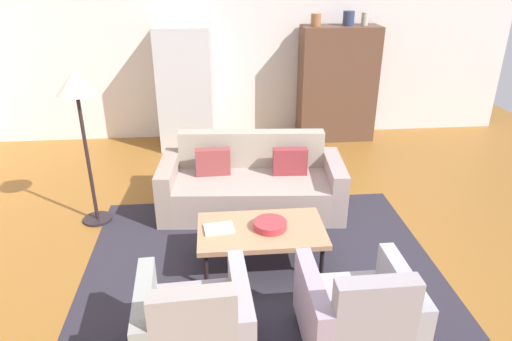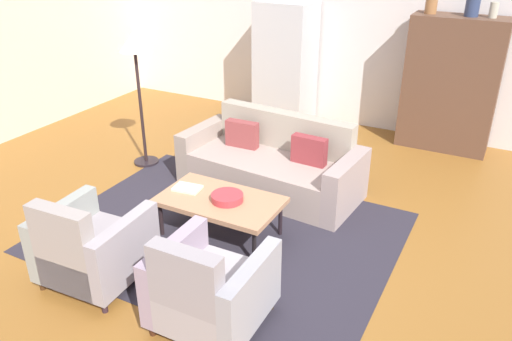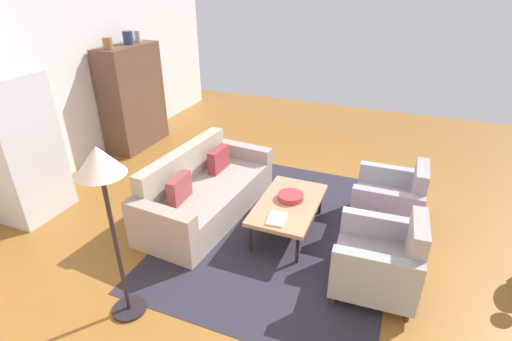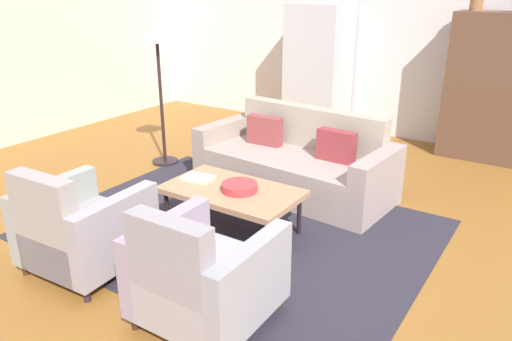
% 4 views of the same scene
% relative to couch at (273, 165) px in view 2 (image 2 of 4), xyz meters
% --- Properties ---
extents(ground_plane, '(10.29, 10.29, 0.00)m').
position_rel_couch_xyz_m(ground_plane, '(0.17, -1.31, -0.29)').
color(ground_plane, brown).
extents(wall_back, '(8.57, 0.12, 2.80)m').
position_rel_couch_xyz_m(wall_back, '(0.17, 2.57, 1.11)').
color(wall_back, silver).
rests_on(wall_back, ground).
extents(area_rug, '(3.40, 2.60, 0.01)m').
position_rel_couch_xyz_m(area_rug, '(-0.01, -1.14, -0.28)').
color(area_rug, '#292630').
rests_on(area_rug, ground).
extents(couch, '(2.16, 1.06, 0.86)m').
position_rel_couch_xyz_m(couch, '(0.00, 0.00, 0.00)').
color(couch, gray).
rests_on(couch, ground).
extents(coffee_table, '(1.20, 0.70, 0.42)m').
position_rel_couch_xyz_m(coffee_table, '(-0.01, -1.19, 0.09)').
color(coffee_table, black).
rests_on(coffee_table, ground).
extents(armchair_left, '(0.84, 0.84, 0.88)m').
position_rel_couch_xyz_m(armchair_left, '(-0.60, -2.35, 0.06)').
color(armchair_left, '#322817').
rests_on(armchair_left, ground).
extents(armchair_right, '(0.81, 0.81, 0.88)m').
position_rel_couch_xyz_m(armchair_right, '(0.59, -2.35, 0.06)').
color(armchair_right, '#352120').
rests_on(armchair_right, ground).
extents(fruit_bowl, '(0.32, 0.32, 0.07)m').
position_rel_couch_xyz_m(fruit_bowl, '(0.08, -1.19, 0.16)').
color(fruit_bowl, '#AA2F36').
rests_on(fruit_bowl, coffee_table).
extents(book_stack, '(0.30, 0.22, 0.02)m').
position_rel_couch_xyz_m(book_stack, '(-0.41, -1.17, 0.14)').
color(book_stack, beige).
rests_on(book_stack, coffee_table).
extents(cabinet, '(1.20, 0.51, 1.80)m').
position_rel_couch_xyz_m(cabinet, '(1.56, 2.23, 0.61)').
color(cabinet, brown).
rests_on(cabinet, ground).
extents(vase_tall, '(0.15, 0.15, 0.18)m').
position_rel_couch_xyz_m(vase_tall, '(1.16, 2.22, 1.60)').
color(vase_tall, '#956238').
rests_on(vase_tall, cabinet).
extents(vase_round, '(0.17, 0.17, 0.21)m').
position_rel_couch_xyz_m(vase_round, '(1.66, 2.22, 1.62)').
color(vase_round, navy).
rests_on(vase_round, cabinet).
extents(vase_small, '(0.10, 0.10, 0.19)m').
position_rel_couch_xyz_m(vase_small, '(1.91, 2.22, 1.61)').
color(vase_small, '#B0AB95').
rests_on(vase_small, cabinet).
extents(refrigerator, '(0.80, 0.73, 1.85)m').
position_rel_couch_xyz_m(refrigerator, '(-0.84, 2.12, 0.64)').
color(refrigerator, '#B7BABF').
rests_on(refrigerator, ground).
extents(floor_lamp, '(0.40, 0.40, 1.72)m').
position_rel_couch_xyz_m(floor_lamp, '(-1.79, -0.17, 1.16)').
color(floor_lamp, black).
rests_on(floor_lamp, ground).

